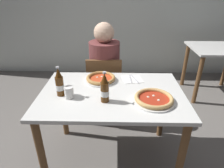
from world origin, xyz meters
TOP-DOWN VIEW (x-y plane):
  - ground_plane at (0.00, 0.00)m, footprint 8.00×8.00m
  - back_wall_tiled at (0.00, 2.20)m, footprint 7.00×0.10m
  - dining_table_main at (0.00, 0.00)m, footprint 1.20×0.80m
  - chair_behind_table at (-0.10, 0.61)m, footprint 0.40×0.40m
  - diner_seated at (-0.10, 0.66)m, footprint 0.34×0.34m
  - dining_table_background at (1.52, 1.34)m, footprint 0.80×0.70m
  - pizza_margherita_near at (-0.11, 0.22)m, footprint 0.29×0.29m
  - pizza_marinara_far at (0.33, -0.14)m, footprint 0.32×0.32m
  - beer_bottle_left at (-0.05, -0.14)m, footprint 0.07×0.07m
  - beer_bottle_center at (-0.41, -0.06)m, footprint 0.07×0.07m
  - napkin_with_cutlery at (0.19, 0.25)m, footprint 0.21×0.21m
  - paper_cup at (-0.33, -0.10)m, footprint 0.07×0.07m

SIDE VIEW (x-z plane):
  - ground_plane at x=0.00m, z-range 0.00..0.00m
  - chair_behind_table at x=-0.10m, z-range 0.06..0.91m
  - diner_seated at x=-0.10m, z-range -0.02..1.19m
  - dining_table_background at x=1.52m, z-range 0.22..0.97m
  - dining_table_main at x=0.00m, z-range 0.26..1.01m
  - napkin_with_cutlery at x=0.19m, z-range 0.75..0.76m
  - pizza_marinara_far at x=0.33m, z-range 0.75..0.79m
  - pizza_margherita_near at x=-0.11m, z-range 0.75..0.79m
  - paper_cup at x=-0.33m, z-range 0.75..0.84m
  - beer_bottle_left at x=-0.05m, z-range 0.73..0.98m
  - beer_bottle_center at x=-0.41m, z-range 0.73..0.98m
  - back_wall_tiled at x=0.00m, z-range 0.00..2.60m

